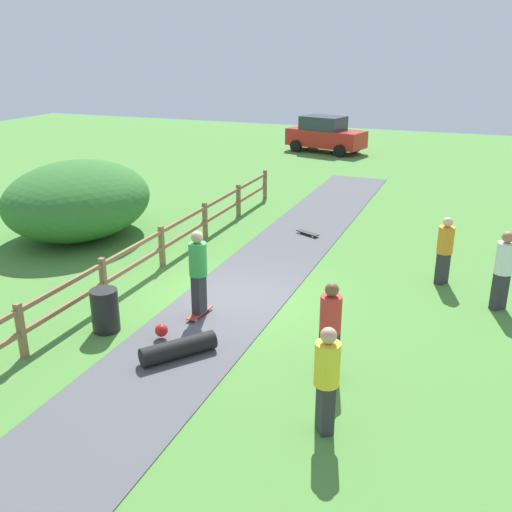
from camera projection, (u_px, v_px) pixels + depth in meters
ground_plane at (233, 299)px, 13.42m from camera, size 60.00×60.00×0.00m
asphalt_path at (233, 299)px, 13.42m from camera, size 2.40×28.00×0.02m
wooden_fence at (135, 258)px, 14.08m from camera, size 0.12×18.12×1.10m
bush_large at (78, 200)px, 17.44m from camera, size 4.02×4.82×2.30m
trash_bin at (105, 310)px, 11.80m from camera, size 0.56×0.56×0.90m
skater_riding at (198, 269)px, 12.19m from camera, size 0.40×0.81×1.92m
skater_fallen at (177, 347)px, 10.89m from camera, size 1.39×1.37×0.36m
skateboard_loose at (308, 233)px, 17.85m from camera, size 0.81×0.53×0.08m
bystander_white at (503, 267)px, 12.59m from camera, size 0.54×0.54×1.81m
bystander_orange at (445, 248)px, 14.00m from camera, size 0.52×0.52×1.69m
bystander_red at (330, 324)px, 10.11m from camera, size 0.48×0.48×1.73m
bystander_yellow at (327, 376)px, 8.52m from camera, size 0.53×0.53×1.75m
parked_car_red at (325, 134)px, 31.48m from camera, size 4.49×2.78×1.92m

